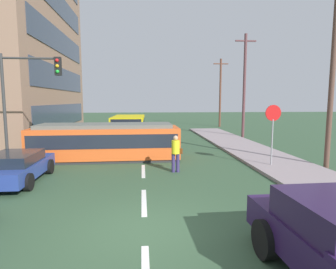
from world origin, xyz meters
name	(u,v)px	position (x,y,z in m)	size (l,w,h in m)	color
ground_plane	(143,155)	(0.00, 10.00, 0.00)	(120.00, 120.00, 0.00)	#335036
sidewalk_curb_right	(285,166)	(6.80, 6.00, 0.07)	(3.20, 36.00, 0.14)	gray
lane_stripe_1	(144,202)	(0.00, 2.00, 0.01)	(0.16, 2.40, 0.01)	silver
lane_stripe_2	(143,171)	(0.00, 6.00, 0.01)	(0.16, 2.40, 0.01)	silver
lane_stripe_3	(143,143)	(0.00, 14.81, 0.01)	(0.16, 2.40, 0.01)	silver
lane_stripe_4	(142,134)	(0.00, 20.81, 0.01)	(0.16, 2.40, 0.01)	silver
streetcar_tram	(106,141)	(-2.00, 8.81, 1.02)	(7.90, 2.64, 1.97)	#DD5721
city_bus	(129,126)	(-1.13, 16.84, 1.11)	(2.68, 5.47, 1.94)	gold
pedestrian_crossing	(176,152)	(1.46, 5.68, 0.94)	(0.51, 0.36, 1.67)	#342B59
parked_sedan_mid	(16,167)	(-5.01, 4.67, 0.62)	(2.01, 4.01, 1.19)	navy
stop_sign	(273,122)	(6.15, 6.12, 2.19)	(0.76, 0.07, 2.88)	gray
traffic_light_mast	(26,90)	(-5.37, 7.05, 3.72)	(2.71, 0.33, 5.35)	#333333
utility_pole_near	(332,74)	(8.77, 5.81, 4.46)	(1.80, 0.24, 8.56)	brown
utility_pole_mid	(244,84)	(8.78, 17.21, 4.60)	(1.80, 0.24, 8.83)	brown
utility_pole_far	(220,92)	(9.53, 27.39, 4.29)	(1.80, 0.24, 8.21)	brown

